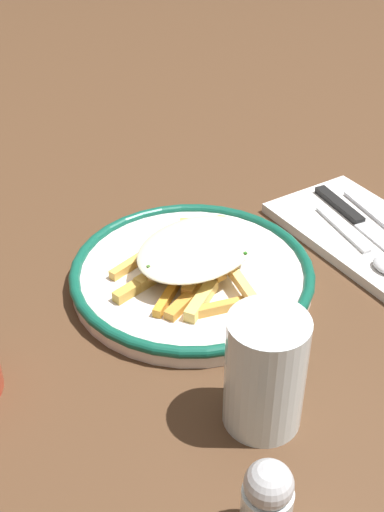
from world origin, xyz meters
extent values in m
plane|color=#4B311E|center=(0.00, 0.00, 0.00)|extent=(2.60, 2.60, 0.00)
cylinder|color=white|center=(0.00, 0.00, 0.01)|extent=(0.26, 0.26, 0.02)
torus|color=#10503E|center=(0.00, 0.00, 0.02)|extent=(0.27, 0.27, 0.01)
cube|color=#C28B42|center=(0.03, 0.01, 0.04)|extent=(0.06, 0.03, 0.01)
cube|color=gold|center=(-0.03, -0.03, 0.03)|extent=(0.03, 0.07, 0.01)
cube|color=#F5C859|center=(0.02, -0.02, 0.04)|extent=(0.06, 0.07, 0.01)
cube|color=#DCA854|center=(-0.02, -0.03, 0.02)|extent=(0.02, 0.07, 0.01)
cube|color=gold|center=(-0.05, -0.04, 0.02)|extent=(0.06, 0.06, 0.01)
cube|color=gold|center=(-0.02, 0.00, 0.02)|extent=(0.07, 0.06, 0.01)
cube|color=gold|center=(0.00, -0.03, 0.02)|extent=(0.06, 0.04, 0.01)
cube|color=gold|center=(-0.02, -0.02, 0.02)|extent=(0.03, 0.07, 0.01)
cube|color=#E2A74F|center=(0.00, 0.01, 0.02)|extent=(0.07, 0.06, 0.01)
cube|color=gold|center=(-0.02, -0.04, 0.02)|extent=(0.05, 0.09, 0.01)
cube|color=gold|center=(0.04, 0.03, 0.02)|extent=(0.06, 0.05, 0.01)
cube|color=gold|center=(-0.01, 0.01, 0.03)|extent=(0.03, 0.08, 0.01)
cube|color=#E5B856|center=(0.03, -0.01, 0.02)|extent=(0.09, 0.04, 0.01)
cube|color=gold|center=(0.00, -0.01, 0.04)|extent=(0.06, 0.05, 0.01)
cube|color=#EBAE58|center=(-0.01, 0.00, 0.02)|extent=(0.04, 0.06, 0.01)
cube|color=#EBB662|center=(-0.03, 0.05, 0.03)|extent=(0.02, 0.08, 0.01)
cube|color=gold|center=(0.02, 0.04, 0.02)|extent=(0.08, 0.05, 0.01)
cube|color=#EFC762|center=(0.02, 0.06, 0.02)|extent=(0.06, 0.05, 0.01)
cube|color=#DEBA54|center=(-0.03, 0.01, 0.04)|extent=(0.08, 0.03, 0.01)
cube|color=gold|center=(0.01, 0.07, 0.02)|extent=(0.07, 0.02, 0.01)
cube|color=#E9AA4B|center=(0.04, -0.04, 0.02)|extent=(0.08, 0.04, 0.01)
cube|color=gold|center=(0.06, 0.00, 0.02)|extent=(0.08, 0.03, 0.01)
cube|color=gold|center=(-0.02, 0.02, 0.02)|extent=(0.07, 0.04, 0.01)
ellipsoid|color=beige|center=(-0.01, 0.00, 0.05)|extent=(0.17, 0.15, 0.02)
cube|color=#28561F|center=(0.02, 0.02, 0.05)|extent=(0.00, 0.00, 0.00)
cube|color=#366D27|center=(-0.03, -0.04, 0.05)|extent=(0.00, 0.00, 0.00)
cube|color=#226A1A|center=(-0.04, 0.04, 0.05)|extent=(0.00, 0.00, 0.00)
cube|color=#3C6B27|center=(0.06, 0.01, 0.05)|extent=(0.00, 0.00, 0.00)
cube|color=#215B2E|center=(0.01, -0.01, 0.05)|extent=(0.00, 0.00, 0.00)
cube|color=silver|center=(-0.23, 0.03, 0.01)|extent=(0.15, 0.25, 0.01)
cube|color=silver|center=(-0.26, 0.00, 0.01)|extent=(0.02, 0.11, 0.01)
cube|color=black|center=(-0.23, -0.03, 0.02)|extent=(0.02, 0.09, 0.01)
cube|color=silver|center=(-0.20, 0.01, 0.01)|extent=(0.02, 0.10, 0.00)
ellipsoid|color=silver|center=(-0.19, 0.09, 0.02)|extent=(0.03, 0.03, 0.01)
cylinder|color=silver|center=(0.04, 0.20, 0.06)|extent=(0.07, 0.07, 0.11)
sphere|color=#B7BABF|center=(0.10, 0.29, 0.06)|extent=(0.04, 0.04, 0.04)
camera|label=1|loc=(0.29, 0.52, 0.47)|focal=47.67mm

